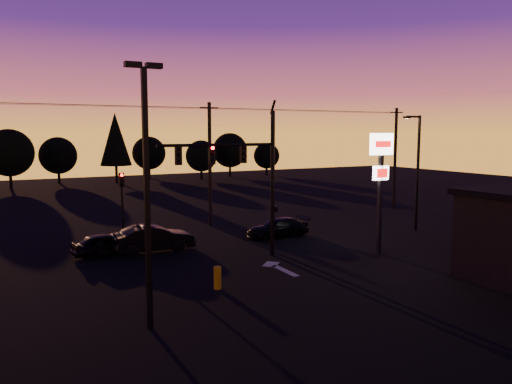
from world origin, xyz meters
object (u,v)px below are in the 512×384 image
at_px(secondary_signal, 122,197).
at_px(parking_lot_light, 146,179).
at_px(bollard, 217,278).
at_px(suv_parked, 498,249).
at_px(car_right, 278,228).
at_px(pylon_sign, 381,167).
at_px(car_mid, 153,238).
at_px(car_left, 105,244).
at_px(streetlight, 417,168).
at_px(traffic_signal_mast, 247,168).

relative_size(secondary_signal, parking_lot_light, 0.48).
distance_m(bollard, suv_parked, 15.36).
distance_m(parking_lot_light, car_right, 16.93).
height_order(parking_lot_light, pylon_sign, parking_lot_light).
height_order(parking_lot_light, car_mid, parking_lot_light).
bearing_deg(car_left, car_mid, -107.53).
distance_m(pylon_sign, car_mid, 13.54).
bearing_deg(pylon_sign, streetlight, 30.08).
relative_size(streetlight, car_left, 2.20).
height_order(secondary_signal, suv_parked, secondary_signal).
bearing_deg(parking_lot_light, streetlight, 21.65).
relative_size(parking_lot_light, streetlight, 1.14).
xyz_separation_m(streetlight, suv_parked, (-2.41, -8.23, -3.76)).
height_order(secondary_signal, streetlight, streetlight).
bearing_deg(car_mid, car_left, 81.30).
distance_m(streetlight, car_left, 21.17).
height_order(pylon_sign, streetlight, streetlight).
xyz_separation_m(car_right, suv_parked, (7.17, -10.91, 0.04)).
bearing_deg(traffic_signal_mast, pylon_sign, -19.36).
bearing_deg(streetlight, parking_lot_light, -158.35).
height_order(car_left, car_right, car_left).
bearing_deg(car_right, secondary_signal, -107.51).
bearing_deg(secondary_signal, pylon_sign, -39.77).
height_order(car_mid, car_right, car_mid).
height_order(parking_lot_light, bollard, parking_lot_light).
bearing_deg(suv_parked, streetlight, 81.29).
bearing_deg(bollard, secondary_signal, 96.82).
distance_m(pylon_sign, bollard, 11.61).
height_order(bollard, suv_parked, suv_parked).
relative_size(pylon_sign, car_right, 1.60).
height_order(car_left, suv_parked, suv_parked).
height_order(traffic_signal_mast, parking_lot_light, parking_lot_light).
xyz_separation_m(streetlight, car_left, (-20.60, 3.03, -3.80)).
distance_m(secondary_signal, car_mid, 4.09).
xyz_separation_m(parking_lot_light, car_right, (11.83, 11.18, -4.65)).
distance_m(parking_lot_light, suv_parked, 19.56).
relative_size(secondary_signal, car_right, 1.03).
bearing_deg(car_mid, streetlight, -97.56).
relative_size(parking_lot_light, car_mid, 1.96).
bearing_deg(traffic_signal_mast, suv_parked, -30.10).
relative_size(bollard, car_right, 0.24).
xyz_separation_m(traffic_signal_mast, car_right, (4.43, 4.18, -4.32)).
relative_size(secondary_signal, suv_parked, 0.92).
xyz_separation_m(car_left, car_mid, (2.63, -0.43, 0.15)).
relative_size(traffic_signal_mast, car_left, 2.36).
distance_m(pylon_sign, streetlight, 8.00).
bearing_deg(parking_lot_light, car_right, 43.36).
bearing_deg(car_left, streetlight, -106.54).
distance_m(traffic_signal_mast, car_mid, 7.07).
relative_size(traffic_signal_mast, suv_parked, 1.81).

